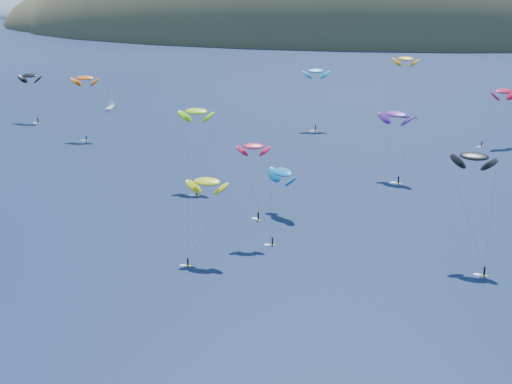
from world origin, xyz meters
name	(u,v)px	position (x,y,z in m)	size (l,w,h in m)	color
island	(377,43)	(39.40, 562.36, -10.74)	(730.00, 300.00, 210.00)	#3D3526
sailboat	(111,107)	(-71.22, 205.86, 0.98)	(9.95, 8.59, 12.28)	silver
kitesurfer_1	(85,78)	(-61.98, 158.98, 20.29)	(9.49, 8.26, 22.87)	yellow
kitesurfer_2	(207,182)	(1.24, 64.16, 15.93)	(8.82, 8.79, 18.33)	yellow
kitesurfer_3	(196,111)	(-12.06, 111.00, 20.25)	(9.54, 12.16, 22.91)	yellow
kitesurfer_4	(316,71)	(13.94, 186.07, 20.45)	(9.98, 9.27, 23.11)	yellow
kitesurfer_5	(282,172)	(13.10, 92.62, 10.12)	(10.60, 12.44, 12.90)	yellow
kitesurfer_6	(396,114)	(40.35, 127.23, 17.82)	(10.88, 11.70, 20.61)	yellow
kitesurfer_7	(474,157)	(53.60, 71.15, 21.49)	(9.48, 12.17, 23.99)	yellow
kitesurfer_8	(504,91)	(76.36, 170.99, 17.51)	(12.48, 10.38, 20.34)	yellow
kitesurfer_9	(254,147)	(8.77, 76.24, 20.43)	(9.19, 7.04, 22.45)	yellow
kitesurfer_11	(406,59)	(46.73, 218.79, 21.13)	(11.07, 12.76, 23.94)	yellow
kitesurfer_12	(30,76)	(-92.84, 181.20, 16.95)	(10.04, 8.36, 19.64)	yellow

